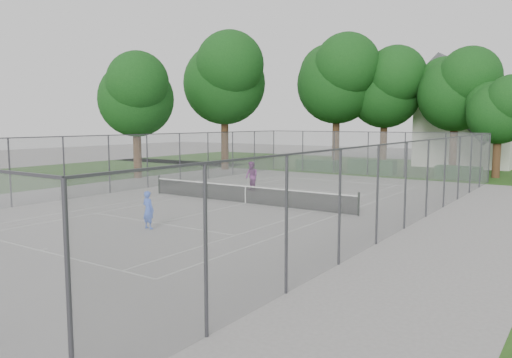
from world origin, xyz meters
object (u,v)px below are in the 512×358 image
Objects in this scene: house at (467,122)px; girl_player at (148,210)px; woman_player at (252,176)px; tennis_net at (245,194)px.

house is 38.14m from girl_player.
house is at bearing -94.72° from girl_player.
woman_player reaches higher than girl_player.
girl_player is 11.77m from woman_player.
woman_player is at bearing -105.13° from house.
house is at bearing 81.17° from tennis_net.
house is 5.79× the size of woman_player.
house is at bearing 95.32° from woman_player.
girl_player is at bearing -86.34° from tennis_net.
tennis_net is 7.40m from girl_player.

